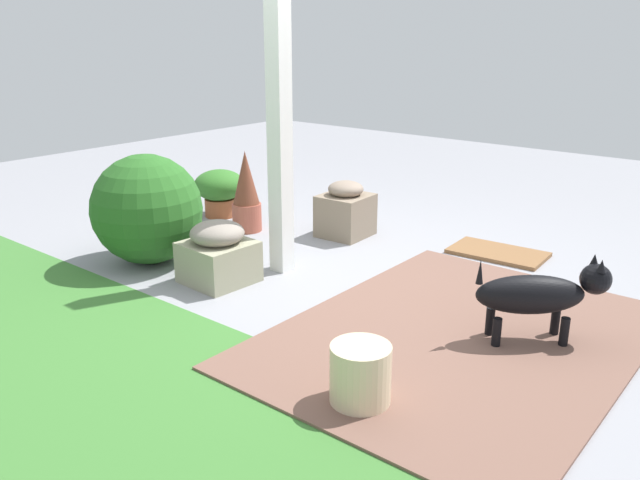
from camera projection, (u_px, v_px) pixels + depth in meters
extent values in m
plane|color=gray|center=(333.00, 280.00, 4.59)|extent=(12.00, 12.00, 0.00)
cube|color=brown|center=(458.00, 337.00, 3.72)|extent=(1.80, 2.40, 0.02)
cube|color=white|center=(279.00, 122.00, 4.45)|extent=(0.13, 0.13, 2.16)
cube|color=gray|center=(345.00, 215.00, 5.51)|extent=(0.41, 0.42, 0.36)
ellipsoid|color=gray|center=(346.00, 189.00, 5.44)|extent=(0.30, 0.30, 0.13)
cube|color=gray|center=(219.00, 262.00, 4.51)|extent=(0.46, 0.46, 0.29)
ellipsoid|color=gray|center=(217.00, 233.00, 4.45)|extent=(0.38, 0.38, 0.17)
sphere|color=#275F21|center=(147.00, 209.00, 4.82)|extent=(0.82, 0.82, 0.82)
cylinder|color=#AA5341|center=(247.00, 217.00, 5.66)|extent=(0.25, 0.25, 0.24)
cone|color=brown|center=(246.00, 178.00, 5.55)|extent=(0.23, 0.23, 0.46)
cylinder|color=#994F2F|center=(221.00, 207.00, 6.12)|extent=(0.29, 0.29, 0.17)
ellipsoid|color=#316E25|center=(219.00, 185.00, 6.05)|extent=(0.47, 0.47, 0.28)
ellipsoid|color=black|center=(530.00, 295.00, 3.58)|extent=(0.59, 0.54, 0.22)
sphere|color=black|center=(596.00, 279.00, 3.56)|extent=(0.17, 0.17, 0.17)
cone|color=black|center=(594.00, 260.00, 3.57)|extent=(0.05, 0.05, 0.07)
cone|color=black|center=(602.00, 266.00, 3.48)|extent=(0.05, 0.05, 0.07)
cylinder|color=black|center=(555.00, 322.00, 3.71)|extent=(0.05, 0.05, 0.18)
cylinder|color=black|center=(564.00, 333.00, 3.58)|extent=(0.05, 0.05, 0.18)
cylinder|color=black|center=(490.00, 322.00, 3.71)|extent=(0.05, 0.05, 0.18)
cylinder|color=black|center=(497.00, 333.00, 3.57)|extent=(0.05, 0.05, 0.18)
cone|color=black|center=(480.00, 272.00, 3.53)|extent=(0.04, 0.04, 0.14)
cylinder|color=beige|center=(360.00, 375.00, 3.02)|extent=(0.29, 0.29, 0.30)
cube|color=brown|center=(498.00, 253.00, 5.09)|extent=(0.74, 0.46, 0.03)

